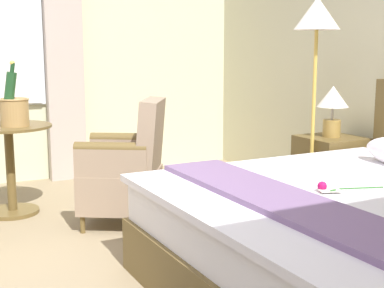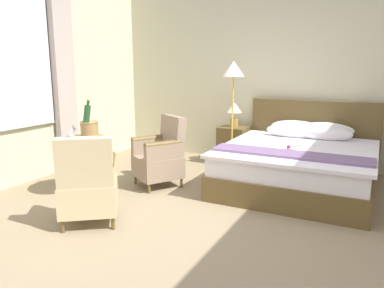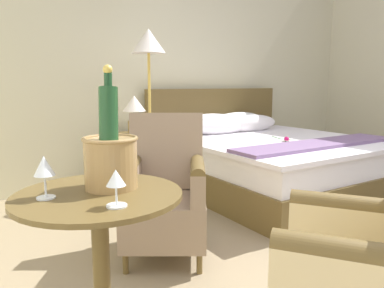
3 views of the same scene
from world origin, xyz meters
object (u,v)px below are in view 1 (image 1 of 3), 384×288
Objects in this scene: champagne_bucket at (14,108)px; armchair_by_window at (127,170)px; wine_glass_near_bucket at (8,108)px; nightstand at (329,175)px; bed at (379,231)px; side_table_round at (10,160)px; bedside_lamp at (333,103)px; floor_lamp_brass at (316,35)px.

champagne_bucket reaches higher than armchair_by_window.
champagne_bucket reaches higher than wine_glass_near_bucket.
nightstand is 3.75× the size of wine_glass_near_bucket.
bed is 3.48× the size of nightstand.
side_table_round is 4.35× the size of wine_glass_near_bucket.
bed is 13.06× the size of wine_glass_near_bucket.
bedside_lamp reaches higher than wine_glass_near_bucket.
bedside_lamp is at bearing 59.04° from wine_glass_near_bucket.
floor_lamp_brass is at bearing 59.09° from side_table_round.
nightstand is at bearing 64.17° from champagne_bucket.
bed reaches higher than bedside_lamp.
floor_lamp_brass is (0.06, -0.24, 0.52)m from bedside_lamp.
armchair_by_window is (0.68, 0.71, -0.02)m from side_table_round.
nightstand is at bearing 59.04° from wine_glass_near_bucket.
bed reaches higher than wine_glass_near_bucket.
side_table_round is 0.44m from wine_glass_near_bucket.
champagne_bucket is at bearing 0.72° from wine_glass_near_bucket.
side_table_round is (-1.20, -2.00, -0.96)m from floor_lamp_brass.
armchair_by_window is (-0.46, -1.53, 0.10)m from nightstand.
bedside_lamp is (-1.21, 0.74, 0.55)m from bed.
wine_glass_near_bucket is (-2.53, -1.47, 0.50)m from bed.
floor_lamp_brass reaches higher than champagne_bucket.
armchair_by_window is at bearing 46.52° from side_table_round.
bed is 2.27× the size of armchair_by_window.
champagne_bucket is at bearing -119.92° from floor_lamp_brass.
floor_lamp_brass reaches higher than bedside_lamp.
side_table_round is at bearing -133.48° from armchair_by_window.
floor_lamp_brass reaches higher than side_table_round.
bed is at bearing 32.69° from side_table_round.
floor_lamp_brass reaches higher than nightstand.
nightstand is at bearing 104.29° from floor_lamp_brass.
side_table_round reaches higher than nightstand.
bed is 2.78m from side_table_round.
armchair_by_window is (-0.52, -1.29, -0.98)m from floor_lamp_brass.
bed is 5.34× the size of bedside_lamp.
wine_glass_near_bucket is (-1.32, -2.21, -0.05)m from bedside_lamp.
bed is at bearing -23.59° from floor_lamp_brass.
nightstand is 0.86× the size of side_table_round.
armchair_by_window is at bearing -112.04° from floor_lamp_brass.
bedside_lamp reaches higher than side_table_round.
armchair_by_window is (-1.66, -0.79, 0.08)m from bed.
side_table_round is at bearing -10.96° from wine_glass_near_bucket.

